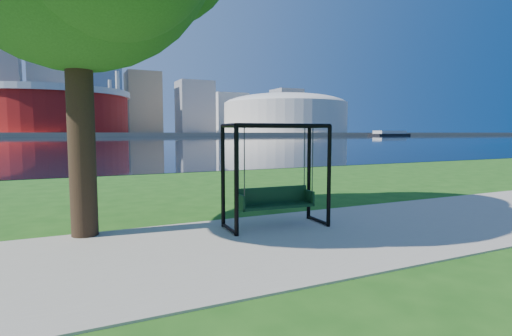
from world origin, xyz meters
TOP-DOWN VIEW (x-y plane):
  - ground at (0.00, 0.00)m, footprint 900.00×900.00m
  - path at (0.00, -0.50)m, footprint 120.00×4.00m
  - river at (0.00, 102.00)m, footprint 900.00×180.00m
  - far_bank at (0.00, 306.00)m, footprint 900.00×228.00m
  - stadium at (-10.00, 235.00)m, footprint 83.00×83.00m
  - arena at (135.00, 235.00)m, footprint 84.00×84.00m
  - skyline at (-4.27, 319.39)m, footprint 392.00×66.00m
  - swing at (0.60, 0.46)m, footprint 2.08×1.00m
  - barge at (180.36, 182.66)m, footprint 32.51×13.93m

SIDE VIEW (x-z plane):
  - ground at x=0.00m, z-range 0.00..0.00m
  - river at x=0.00m, z-range 0.00..0.02m
  - path at x=0.00m, z-range 0.00..0.03m
  - far_bank at x=0.00m, z-range 0.00..2.00m
  - swing at x=0.60m, z-range -0.03..2.04m
  - barge at x=180.36m, z-range -0.15..3.00m
  - stadium at x=-10.00m, z-range -1.77..30.23m
  - arena at x=135.00m, z-range 2.59..29.15m
  - skyline at x=-4.27m, z-range -12.36..84.14m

